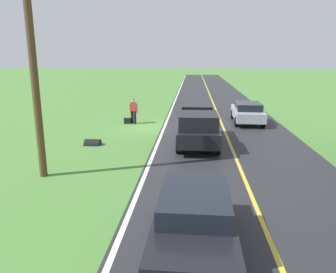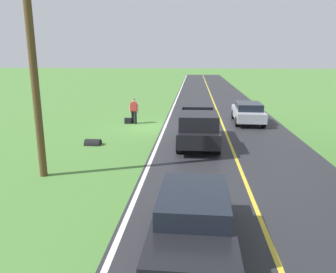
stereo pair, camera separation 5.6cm
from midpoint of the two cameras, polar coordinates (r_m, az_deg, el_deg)
name	(u,v)px [view 1 (the left image)]	position (r m, az deg, el deg)	size (l,w,h in m)	color
ground_plane	(151,127)	(21.20, -3.13, 1.58)	(200.00, 200.00, 0.00)	#4C7F38
road_surface	(224,129)	(21.12, 9.61, 1.36)	(7.99, 120.00, 0.00)	#28282D
lane_edge_line	(164,128)	(21.11, -0.76, 1.55)	(0.16, 117.60, 0.00)	silver
lane_centre_line	(224,129)	(21.12, 9.61, 1.36)	(0.14, 117.60, 0.00)	gold
hitchhiker_walking	(133,109)	(22.39, -6.12, 4.74)	(0.62, 0.51, 1.75)	black
suitcase_carried	(127,121)	(22.51, -7.16, 2.74)	(0.20, 0.46, 0.40)	black
pickup_truck_passing	(198,127)	(16.80, 5.13, 1.63)	(2.12, 5.41, 1.82)	black
sedan_ahead_same_lane	(194,219)	(8.03, 4.40, -14.16)	(2.00, 4.44, 1.41)	black
sedan_near_oncoming	(247,112)	(23.22, 13.61, 4.19)	(2.01, 4.44, 1.41)	#B2B7C1
utility_pole_roadside	(33,61)	(12.88, -22.62, 11.98)	(0.28, 0.28, 8.65)	brown
drainage_culvert	(93,145)	(17.53, -13.07, -1.41)	(0.60, 0.60, 0.80)	black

